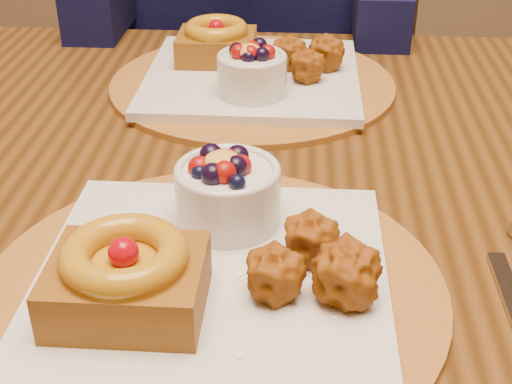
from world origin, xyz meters
TOP-DOWN VIEW (x-y plane):
  - dining_table at (-0.06, 0.08)m, footprint 1.60×0.90m
  - place_setting_near at (-0.06, -0.13)m, footprint 0.38×0.38m
  - place_setting_far at (-0.06, 0.30)m, footprint 0.38×0.38m
  - chair_far at (-0.02, 0.80)m, footprint 0.57×0.57m

SIDE VIEW (x-z plane):
  - chair_far at x=-0.02m, z-range 0.05..0.95m
  - dining_table at x=-0.06m, z-range 0.30..1.06m
  - place_setting_far at x=-0.06m, z-range 0.74..0.82m
  - place_setting_near at x=-0.06m, z-range 0.74..0.83m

